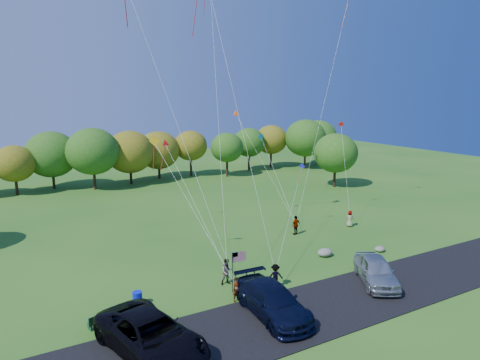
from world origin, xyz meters
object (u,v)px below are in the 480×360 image
object	(u,v)px
minivan_silver	(376,270)
flyer_a	(237,289)
flyer_e	(350,219)
flyer_c	(275,276)
minivan_navy	(273,301)
flyer_b	(227,272)
flyer_d	(296,225)
minivan_dark	(151,335)
park_bench	(103,320)
trash_barrel	(137,299)

from	to	relation	value
minivan_silver	flyer_a	xyz separation A→B (m)	(-9.46, 2.37, -0.17)
flyer_e	flyer_c	bearing A→B (deg)	69.55
minivan_navy	flyer_e	size ratio (longest dim) A/B	3.82
flyer_b	flyer_c	world-z (taller)	flyer_b
minivan_silver	flyer_d	world-z (taller)	minivan_silver
minivan_dark	flyer_c	world-z (taller)	minivan_dark
flyer_b	flyer_c	distance (m)	3.24
park_bench	minivan_silver	bearing A→B (deg)	-27.50
flyer_a	flyer_e	bearing A→B (deg)	19.33
flyer_c	trash_barrel	distance (m)	8.95
flyer_b	trash_barrel	xyz separation A→B (m)	(-6.13, 0.06, -0.47)
park_bench	minivan_dark	bearing A→B (deg)	-83.37
flyer_d	flyer_e	world-z (taller)	flyer_d
flyer_d	minivan_silver	bearing A→B (deg)	70.76
flyer_e	minivan_navy	bearing A→B (deg)	74.36
flyer_b	minivan_silver	bearing A→B (deg)	-21.88
flyer_e	trash_barrel	world-z (taller)	flyer_e
minivan_dark	flyer_d	size ratio (longest dim) A/B	3.88
minivan_dark	flyer_e	world-z (taller)	minivan_dark
flyer_e	flyer_d	bearing A→B (deg)	34.67
flyer_a	flyer_d	bearing A→B (deg)	32.35
minivan_navy	flyer_b	world-z (taller)	minivan_navy
flyer_b	minivan_navy	bearing A→B (deg)	-79.50
minivan_navy	flyer_c	size ratio (longest dim) A/B	3.79
flyer_d	minivan_dark	bearing A→B (deg)	21.85
minivan_silver	flyer_d	distance (m)	11.15
minivan_dark	flyer_d	world-z (taller)	minivan_dark
minivan_navy	flyer_d	size ratio (longest dim) A/B	3.45
flyer_a	flyer_d	xyz separation A→B (m)	(10.92, 8.69, 0.11)
flyer_b	trash_barrel	world-z (taller)	flyer_b
flyer_b	flyer_d	world-z (taller)	flyer_b
flyer_e	park_bench	xyz separation A→B (m)	(-24.83, -7.16, -0.32)
minivan_navy	flyer_a	distance (m)	2.77
flyer_a	flyer_c	distance (m)	3.22
park_bench	flyer_b	bearing A→B (deg)	-6.58
flyer_c	flyer_a	bearing A→B (deg)	31.93
flyer_a	park_bench	xyz separation A→B (m)	(-7.91, 0.89, -0.30)
minivan_navy	trash_barrel	xyz separation A→B (m)	(-6.47, 5.10, -0.52)
flyer_e	trash_barrel	bearing A→B (deg)	54.56
minivan_navy	flyer_b	bearing A→B (deg)	96.73
minivan_dark	flyer_e	distance (m)	25.64
minivan_silver	flyer_e	size ratio (longest dim) A/B	3.26
minivan_navy	flyer_b	size ratio (longest dim) A/B	3.40
minivan_dark	trash_barrel	distance (m)	5.34
minivan_silver	flyer_a	world-z (taller)	minivan_silver
flyer_a	trash_barrel	world-z (taller)	flyer_a
flyer_d	park_bench	bearing A→B (deg)	10.79
flyer_e	park_bench	bearing A→B (deg)	56.73
minivan_silver	flyer_c	bearing A→B (deg)	-174.73
minivan_silver	park_bench	world-z (taller)	minivan_silver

